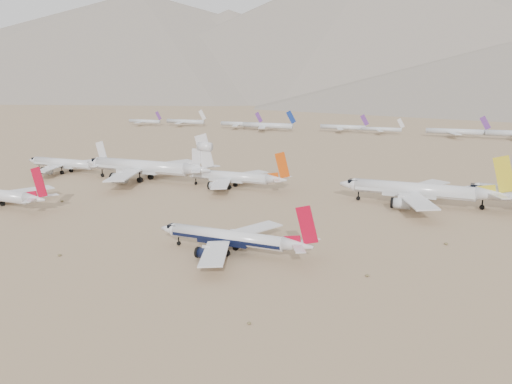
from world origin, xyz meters
TOP-DOWN VIEW (x-y plane):
  - ground at (0.00, 0.00)m, footprint 7000.00×7000.00m
  - main_airliner at (-7.67, 3.31)m, footprint 38.67×37.77m
  - row2_gold_tail at (27.28, 71.03)m, footprint 51.63×50.49m
  - row2_orange_tail at (-41.87, 71.96)m, footprint 43.00×42.07m
  - row2_white_trijet at (-80.54, 70.19)m, footprint 59.29×57.94m
  - row2_white_twin at (-125.42, 71.04)m, footprint 43.83×42.89m
  - distant_storage_row at (32.40, 314.53)m, footprint 613.83×60.07m
  - mountain_range at (70.18, 1648.01)m, footprint 7354.00×3024.00m
  - desert_scrub at (-30.36, -24.48)m, footprint 206.06×121.67m

SIDE VIEW (x-z plane):
  - ground at x=0.00m, z-range 0.00..0.00m
  - desert_scrub at x=-30.36m, z-range -0.03..0.60m
  - main_airliner at x=-7.67m, z-range -3.07..10.58m
  - row2_orange_tail at x=-41.87m, z-range -3.37..11.97m
  - row2_white_twin at x=-125.42m, z-range -3.42..12.24m
  - distant_storage_row at x=32.40m, z-range -3.38..12.39m
  - row2_gold_tail at x=27.28m, z-range -4.05..14.33m
  - row2_white_trijet at x=-80.54m, z-range -4.42..16.59m
  - mountain_range at x=70.18m, z-range -44.68..425.32m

